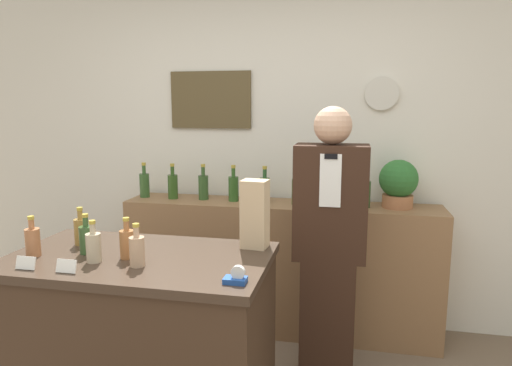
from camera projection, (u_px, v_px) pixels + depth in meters
name	position (u px, v px, depth m)	size (l,w,h in m)	color
back_wall	(270.00, 146.00, 3.48)	(5.20, 0.09, 2.70)	silver
back_shelf	(280.00, 267.00, 3.36)	(2.27, 0.38, 0.96)	#8E6642
display_counter	(143.00, 352.00, 2.20)	(1.22, 0.70, 0.97)	#382619
shopkeeper	(329.00, 248.00, 2.69)	(0.42, 0.26, 1.65)	#331E14
potted_plant	(398.00, 183.00, 3.11)	(0.26, 0.26, 0.33)	#B27047
paper_bag	(255.00, 214.00, 2.22)	(0.13, 0.11, 0.33)	tan
tape_dispenser	(236.00, 278.00, 1.79)	(0.09, 0.06, 0.07)	#1E4799
price_card_left	(26.00, 263.00, 1.94)	(0.09, 0.02, 0.06)	white
price_card_right	(66.00, 266.00, 1.90)	(0.09, 0.02, 0.06)	white
counter_bottle_0	(33.00, 241.00, 2.10)	(0.07, 0.07, 0.19)	#A76740
counter_bottle_1	(81.00, 231.00, 2.28)	(0.07, 0.07, 0.19)	olive
counter_bottle_2	(86.00, 239.00, 2.14)	(0.07, 0.07, 0.19)	#315228
counter_bottle_3	(94.00, 246.00, 2.02)	(0.07, 0.07, 0.19)	tan
counter_bottle_4	(127.00, 243.00, 2.07)	(0.07, 0.07, 0.19)	#A06538
counter_bottle_5	(137.00, 250.00, 1.97)	(0.07, 0.07, 0.19)	tan
shelf_bottle_0	(144.00, 184.00, 3.48)	(0.07, 0.07, 0.27)	#325628
shelf_bottle_1	(173.00, 186.00, 3.43)	(0.07, 0.07, 0.27)	#2F501E
shelf_bottle_2	(203.00, 186.00, 3.40)	(0.07, 0.07, 0.27)	#315126
shelf_bottle_3	(233.00, 188.00, 3.34)	(0.07, 0.07, 0.27)	#2E5622
shelf_bottle_4	(265.00, 189.00, 3.28)	(0.07, 0.07, 0.27)	#285227
shelf_bottle_5	(297.00, 191.00, 3.22)	(0.07, 0.07, 0.27)	#34551E
shelf_bottle_6	(331.00, 191.00, 3.19)	(0.07, 0.07, 0.27)	#2A4B22
shelf_bottle_7	(365.00, 193.00, 3.13)	(0.07, 0.07, 0.27)	#305427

